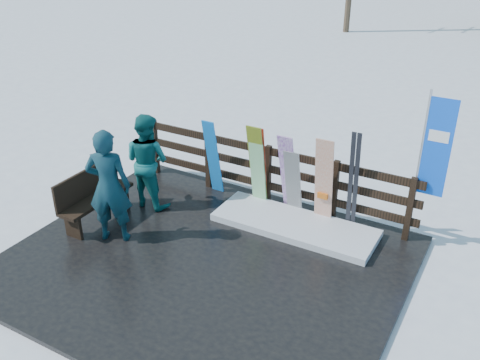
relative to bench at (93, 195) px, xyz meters
The scene contains 16 objects.
ground 2.44m from the bench, ahead, with size 700.00×700.00×0.00m, color white.
deck 2.43m from the bench, ahead, with size 6.00×5.00×0.08m, color black.
fence 3.15m from the bench, 41.52° to the left, with size 5.60×0.10×1.15m.
snow_patch 3.56m from the bench, 24.98° to the left, with size 2.84×1.00×0.12m, color white.
bench is the anchor object (origin of this frame).
snowboard_0 2.30m from the bench, 55.03° to the left, with size 0.25×0.03×1.58m, color blue.
snowboard_1 2.94m from the bench, 39.50° to the left, with size 0.28×0.03×1.32m, color white.
snowboard_2 2.94m from the bench, 39.70° to the left, with size 0.29×0.03×1.66m, color #CFEC24.
snowboard_3 3.43m from the bench, 33.13° to the left, with size 0.28×0.03×1.65m, color white.
snowboard_4 3.51m from the bench, 32.22° to the left, with size 0.28×0.03×1.34m, color black.
snowboard_5 4.01m from the bench, 27.89° to the left, with size 0.32×0.03×1.64m, color silver.
ski_pair_a 3.02m from the bench, 40.11° to the left, with size 0.16×0.26×1.57m.
ski_pair_b 4.48m from the bench, 25.76° to the left, with size 0.17×0.19×1.83m.
rental_flag 5.68m from the bench, 22.57° to the left, with size 0.45×0.04×2.60m.
person_front 0.86m from the bench, 22.28° to the right, with size 0.71×0.47×1.96m, color #134A4C.
person_back 1.13m from the bench, 63.44° to the left, with size 0.86×0.67×1.78m, color #126264.
Camera 1 is at (3.89, -5.74, 5.08)m, focal length 40.00 mm.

